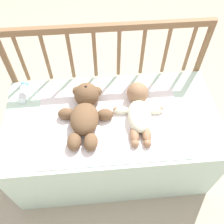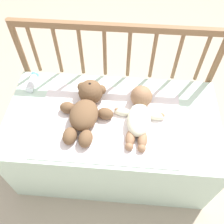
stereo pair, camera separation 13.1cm
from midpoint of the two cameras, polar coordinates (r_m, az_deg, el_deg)
ground_plane at (r=1.80m, az=2.14°, el=-10.63°), size 12.00×12.00×0.00m
crib_mattress at (r=1.58m, az=2.42°, el=-6.61°), size 1.18×0.61×0.51m
crib_rail at (r=1.51m, az=3.59°, el=11.16°), size 1.18×0.04×0.86m
blanket at (r=1.34m, az=2.19°, el=-2.47°), size 0.77×0.50×0.01m
teddy_bear at (r=1.33m, az=-3.14°, el=0.83°), size 0.30×0.40×0.14m
baby at (r=1.34m, az=9.08°, el=-0.45°), size 0.28×0.38×0.12m
baby_bottle at (r=1.56m, az=-15.41°, el=6.74°), size 0.05×0.15×0.05m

